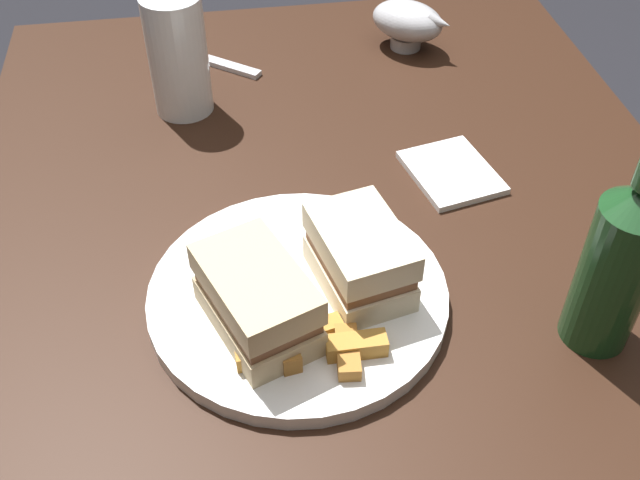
# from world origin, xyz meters

# --- Properties ---
(dining_table) EXTENTS (1.04, 0.81, 0.74)m
(dining_table) POSITION_xyz_m (0.00, 0.00, 0.37)
(dining_table) COLOR black
(dining_table) RESTS_ON ground
(plate) EXTENTS (0.29, 0.29, 0.02)m
(plate) POSITION_xyz_m (-0.10, 0.06, 0.74)
(plate) COLOR white
(plate) RESTS_ON dining_table
(sandwich_half_left) EXTENTS (0.14, 0.11, 0.07)m
(sandwich_half_left) POSITION_xyz_m (-0.14, 0.10, 0.79)
(sandwich_half_left) COLOR #CCB284
(sandwich_half_left) RESTS_ON plate
(sandwich_half_right) EXTENTS (0.12, 0.10, 0.07)m
(sandwich_half_right) POSITION_xyz_m (-0.10, 0.00, 0.79)
(sandwich_half_right) COLOR beige
(sandwich_half_right) RESTS_ON plate
(potato_wedge_front) EXTENTS (0.06, 0.03, 0.01)m
(potato_wedge_front) POSITION_xyz_m (-0.19, 0.03, 0.76)
(potato_wedge_front) COLOR #AD702D
(potato_wedge_front) RESTS_ON plate
(potato_wedge_middle) EXTENTS (0.03, 0.06, 0.01)m
(potato_wedge_middle) POSITION_xyz_m (-0.16, 0.08, 0.76)
(potato_wedge_middle) COLOR #B77F33
(potato_wedge_middle) RESTS_ON plate
(potato_wedge_back) EXTENTS (0.03, 0.04, 0.02)m
(potato_wedge_back) POSITION_xyz_m (-0.18, 0.10, 0.76)
(potato_wedge_back) COLOR #B77F33
(potato_wedge_back) RESTS_ON plate
(potato_wedge_left_edge) EXTENTS (0.06, 0.02, 0.02)m
(potato_wedge_left_edge) POSITION_xyz_m (-0.17, 0.08, 0.76)
(potato_wedge_left_edge) COLOR #AD702D
(potato_wedge_left_edge) RESTS_ON plate
(potato_wedge_right_edge) EXTENTS (0.03, 0.05, 0.01)m
(potato_wedge_right_edge) POSITION_xyz_m (-0.16, 0.05, 0.76)
(potato_wedge_right_edge) COLOR #B77F33
(potato_wedge_right_edge) RESTS_ON plate
(potato_wedge_stray) EXTENTS (0.02, 0.05, 0.02)m
(potato_wedge_stray) POSITION_xyz_m (-0.18, 0.02, 0.76)
(potato_wedge_stray) COLOR #B77F33
(potato_wedge_stray) RESTS_ON plate
(pint_glass) EXTENTS (0.07, 0.07, 0.15)m
(pint_glass) POSITION_xyz_m (0.25, 0.16, 0.80)
(pint_glass) COLOR white
(pint_glass) RESTS_ON dining_table
(gravy_boat) EXTENTS (0.12, 0.13, 0.07)m
(gravy_boat) POSITION_xyz_m (0.36, -0.16, 0.78)
(gravy_boat) COLOR #B7B7BC
(gravy_boat) RESTS_ON dining_table
(cider_bottle) EXTENTS (0.06, 0.06, 0.26)m
(cider_bottle) POSITION_xyz_m (-0.18, -0.21, 0.83)
(cider_bottle) COLOR #19421E
(cider_bottle) RESTS_ON dining_table
(napkin) EXTENTS (0.13, 0.11, 0.01)m
(napkin) POSITION_xyz_m (0.06, -0.14, 0.74)
(napkin) COLOR white
(napkin) RESTS_ON dining_table
(fork) EXTENTS (0.12, 0.15, 0.01)m
(fork) POSITION_xyz_m (0.37, 0.13, 0.74)
(fork) COLOR silver
(fork) RESTS_ON dining_table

